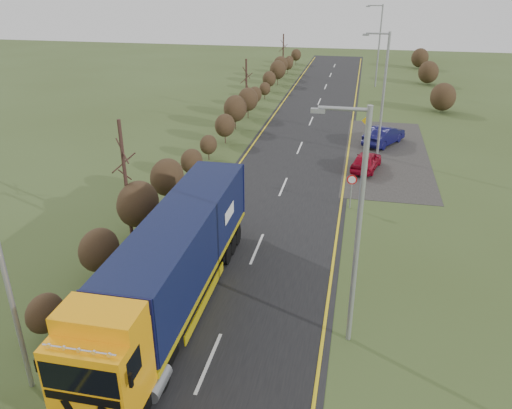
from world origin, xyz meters
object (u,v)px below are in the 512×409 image
at_px(streetlight_near, 356,223).
at_px(lorry, 174,262).
at_px(car_red_hatchback, 366,161).
at_px(speed_sign, 351,186).
at_px(car_blue_sedan, 384,135).

bearing_deg(streetlight_near, lorry, 177.06).
relative_size(lorry, car_red_hatchback, 3.73).
height_order(car_red_hatchback, speed_sign, speed_sign).
xyz_separation_m(lorry, streetlight_near, (6.58, -0.34, 2.50)).
bearing_deg(car_red_hatchback, speed_sign, 96.01).
bearing_deg(car_blue_sedan, lorry, 98.57).
height_order(car_blue_sedan, speed_sign, speed_sign).
height_order(car_blue_sedan, streetlight_near, streetlight_near).
distance_m(car_red_hatchback, streetlight_near, 18.40).
bearing_deg(speed_sign, lorry, -119.52).
relative_size(lorry, streetlight_near, 1.63).
distance_m(car_blue_sedan, speed_sign, 12.79).
height_order(lorry, car_red_hatchback, lorry).
xyz_separation_m(streetlight_near, speed_sign, (-0.30, 11.44, -3.32)).
height_order(lorry, car_blue_sedan, lorry).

